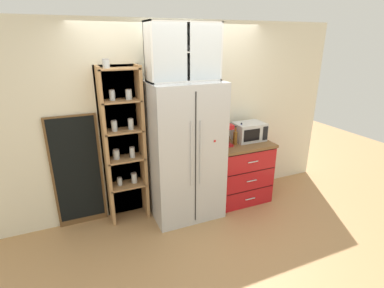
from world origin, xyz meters
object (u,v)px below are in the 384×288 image
object	(u,v)px
microwave	(249,132)
chalkboard_menu	(77,172)
bottle_amber	(235,137)
mug_navy	(243,140)
coffee_maker	(224,134)
bottle_cobalt	(241,133)
refrigerator	(185,152)

from	to	relation	value
microwave	chalkboard_menu	size ratio (longest dim) A/B	0.30
chalkboard_menu	bottle_amber	bearing A→B (deg)	-8.52
mug_navy	coffee_maker	bearing A→B (deg)	171.41
coffee_maker	chalkboard_menu	distance (m)	1.99
bottle_cobalt	microwave	bearing A→B (deg)	6.63
mug_navy	bottle_cobalt	world-z (taller)	bottle_cobalt
bottle_amber	coffee_maker	bearing A→B (deg)	164.35
microwave	chalkboard_menu	xyz separation A→B (m)	(-2.38, 0.23, -0.30)
mug_navy	bottle_cobalt	bearing A→B (deg)	91.53
microwave	bottle_amber	world-z (taller)	bottle_amber
coffee_maker	bottle_amber	size ratio (longest dim) A/B	1.16
microwave	chalkboard_menu	distance (m)	2.41
microwave	mug_navy	bearing A→B (deg)	-149.53
coffee_maker	bottle_amber	world-z (taller)	coffee_maker
chalkboard_menu	microwave	bearing A→B (deg)	-5.49
microwave	coffee_maker	bearing A→B (deg)	-174.54
microwave	bottle_cobalt	xyz separation A→B (m)	(-0.15, -0.02, -0.01)
refrigerator	bottle_cobalt	world-z (taller)	refrigerator
mug_navy	bottle_amber	world-z (taller)	bottle_amber
refrigerator	mug_navy	size ratio (longest dim) A/B	14.91
microwave	bottle_amber	size ratio (longest dim) A/B	1.65
coffee_maker	microwave	bearing A→B (deg)	5.46
microwave	mug_navy	distance (m)	0.19
microwave	coffee_maker	world-z (taller)	coffee_maker
refrigerator	bottle_amber	distance (m)	0.77
coffee_maker	bottle_cobalt	bearing A→B (deg)	4.87
refrigerator	bottle_amber	world-z (taller)	refrigerator
coffee_maker	chalkboard_menu	xyz separation A→B (m)	(-1.94, 0.27, -0.33)
microwave	bottle_amber	distance (m)	0.30
mug_navy	bottle_amber	xyz separation A→B (m)	(-0.14, 0.00, 0.08)
bottle_amber	bottle_cobalt	bearing A→B (deg)	26.66
refrigerator	microwave	size ratio (longest dim) A/B	4.16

